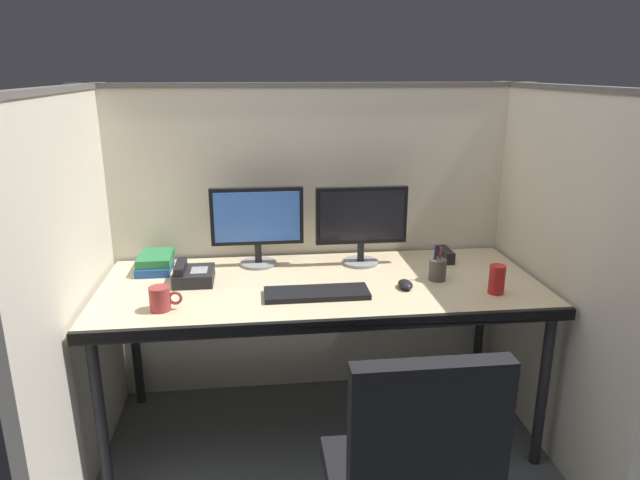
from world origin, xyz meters
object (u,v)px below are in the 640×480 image
object	(u,v)px
keyboard_main	(317,293)
soda_can	(497,279)
red_stapler	(446,255)
computer_mouse	(405,284)
desk_phone	(193,275)
book_stack	(156,262)
monitor_left	(257,221)
coffee_mug	(161,299)
pen_cup	(437,269)
monitor_right	(361,220)
desk	(322,294)

from	to	relation	value
keyboard_main	soda_can	distance (m)	0.75
soda_can	red_stapler	world-z (taller)	soda_can
computer_mouse	desk_phone	distance (m)	0.92
red_stapler	book_stack	xyz separation A→B (m)	(-1.38, 0.01, 0.01)
monitor_left	book_stack	distance (m)	0.51
coffee_mug	keyboard_main	bearing A→B (deg)	7.06
computer_mouse	pen_cup	world-z (taller)	pen_cup
monitor_left	red_stapler	distance (m)	0.93
book_stack	keyboard_main	bearing A→B (deg)	-29.07
monitor_right	keyboard_main	bearing A→B (deg)	-124.00
soda_can	desk	bearing A→B (deg)	164.90
computer_mouse	coffee_mug	xyz separation A→B (m)	(-1.00, -0.12, 0.03)
keyboard_main	desk_phone	bearing A→B (deg)	157.48
keyboard_main	desk_phone	xyz separation A→B (m)	(-0.52, 0.22, 0.02)
desk	keyboard_main	world-z (taller)	keyboard_main
desk_phone	book_stack	world-z (taller)	desk_phone
coffee_mug	book_stack	distance (m)	0.48
red_stapler	monitor_left	bearing A→B (deg)	177.68
pen_cup	coffee_mug	distance (m)	1.18
monitor_right	coffee_mug	distance (m)	0.99
keyboard_main	computer_mouse	distance (m)	0.39
monitor_right	coffee_mug	size ratio (longest dim) A/B	3.41
monitor_right	monitor_left	bearing A→B (deg)	175.41
soda_can	keyboard_main	bearing A→B (deg)	175.43
computer_mouse	soda_can	distance (m)	0.38
monitor_left	coffee_mug	world-z (taller)	monitor_left
coffee_mug	red_stapler	world-z (taller)	coffee_mug
computer_mouse	red_stapler	distance (m)	0.45
desk_phone	coffee_mug	bearing A→B (deg)	-107.38
desk_phone	book_stack	distance (m)	0.26
desk_phone	red_stapler	size ratio (longest dim) A/B	1.27
monitor_right	book_stack	xyz separation A→B (m)	(-0.96, 0.02, -0.18)
computer_mouse	book_stack	size ratio (longest dim) A/B	0.43
soda_can	coffee_mug	distance (m)	1.36
coffee_mug	monitor_right	bearing A→B (deg)	27.52
pen_cup	red_stapler	size ratio (longest dim) A/B	1.10
monitor_left	computer_mouse	distance (m)	0.75
computer_mouse	desk_phone	size ratio (longest dim) A/B	0.51
pen_cup	coffee_mug	xyz separation A→B (m)	(-1.16, -0.20, -0.00)
desk	monitor_left	size ratio (longest dim) A/B	4.42
monitor_right	red_stapler	world-z (taller)	monitor_right
monitor_right	computer_mouse	distance (m)	0.41
desk_phone	desk	bearing A→B (deg)	-8.64
desk	computer_mouse	xyz separation A→B (m)	(0.35, -0.09, 0.07)
desk	monitor_right	distance (m)	0.42
computer_mouse	book_stack	distance (m)	1.15
desk	pen_cup	size ratio (longest dim) A/B	11.53
keyboard_main	book_stack	bearing A→B (deg)	150.93
coffee_mug	red_stapler	bearing A→B (deg)	19.41
keyboard_main	computer_mouse	world-z (taller)	computer_mouse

